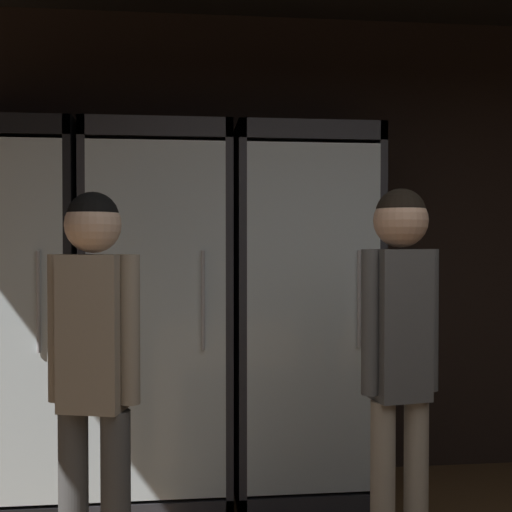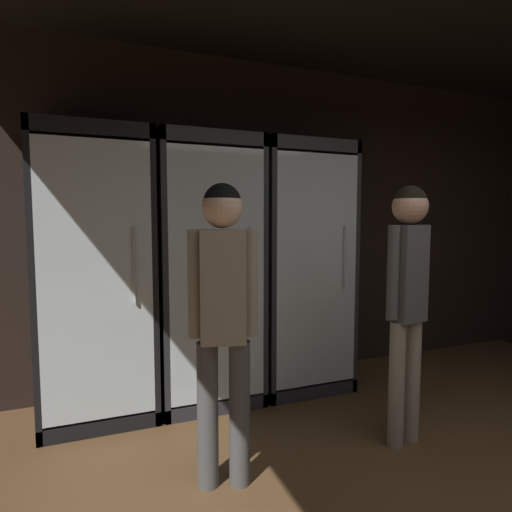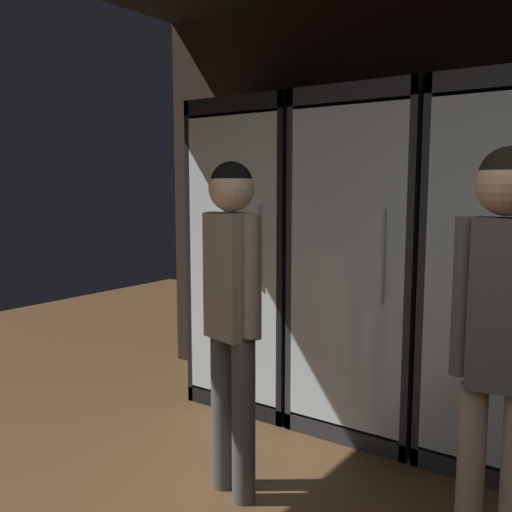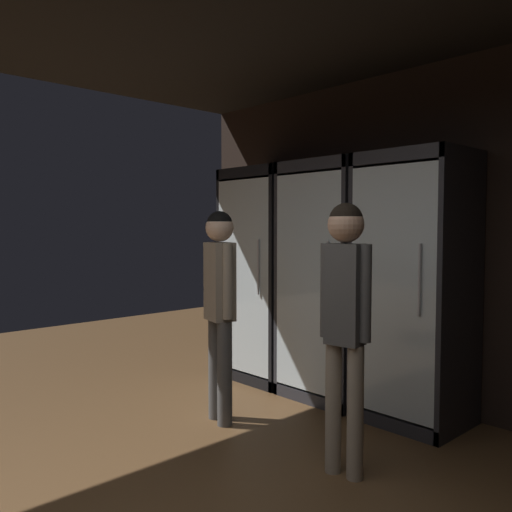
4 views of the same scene
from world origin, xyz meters
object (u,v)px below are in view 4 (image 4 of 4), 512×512
Objects in this scene: cooler_left at (335,283)px; cooler_center at (418,290)px; cooler_far_left at (270,277)px; shopper_far at (345,303)px; shopper_near at (220,294)px.

cooler_left and cooler_center have the same top height.
cooler_far_left is 1.61m from cooler_center.
shopper_far is (0.99, -1.15, 0.04)m from cooler_left.
cooler_left is 1.52m from shopper_far.
shopper_far is (1.19, -0.02, 0.06)m from shopper_near.
cooler_center is 1.26× the size of shopper_far.
shopper_far is at bearing -80.72° from cooler_center.
shopper_near is 1.19m from shopper_far.
shopper_far is (1.80, -1.15, 0.04)m from cooler_far_left.
cooler_center reaches higher than shopper_far.
cooler_center is (0.80, -0.00, 0.01)m from cooler_left.
cooler_far_left reaches higher than shopper_near.
cooler_left is 1.00× the size of cooler_center.
cooler_center is at bearing -0.10° from cooler_left.
cooler_far_left and cooler_left have the same top height.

